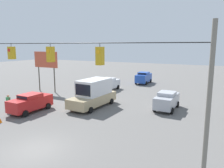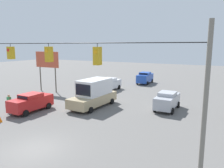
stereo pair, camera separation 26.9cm
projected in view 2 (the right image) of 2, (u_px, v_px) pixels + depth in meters
The scene contains 12 objects.
ground_plane at pixel (35, 150), 14.03m from camera, with size 140.00×140.00×0.00m, color #605E5B.
overhead_signal_span at pixel (30, 76), 13.25m from camera, with size 19.94×0.38×7.61m.
sedan_blue_withflow_deep at pixel (145, 78), 38.20m from camera, with size 2.14×4.38×2.00m.
box_truck_tan_withflow_mid at pixel (94, 93), 23.72m from camera, with size 2.86×6.31×2.99m.
sedan_red_parked_shoulder at pixel (31, 102), 22.04m from camera, with size 2.06×4.54×1.83m.
sedan_silver_oncoming_far at pixel (167, 100), 22.63m from camera, with size 2.03×4.16×1.86m.
sedan_white_withflow_far at pixel (109, 84), 32.40m from camera, with size 2.23×4.61×1.83m.
traffic_cone_nearest at pixel (0, 119), 18.99m from camera, with size 0.42×0.42×0.62m, color orange.
traffic_cone_second at pixel (28, 109), 21.83m from camera, with size 0.42×0.42×0.62m, color orange.
traffic_cone_third at pixel (51, 102), 24.69m from camera, with size 0.42×0.42×0.62m, color orange.
roadside_billboard at pixel (47, 62), 31.23m from camera, with size 4.19×0.16×5.74m.
pedestrian at pixel (9, 103), 22.28m from camera, with size 0.40×0.28×1.69m.
Camera 2 is at (-10.53, 9.22, 6.61)m, focal length 35.00 mm.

